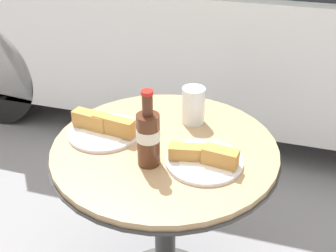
% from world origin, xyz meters
% --- Properties ---
extents(bistro_table, '(0.73, 0.73, 0.69)m').
position_xyz_m(bistro_table, '(0.00, 0.00, 0.52)').
color(bistro_table, '#333333').
rests_on(bistro_table, ground_plane).
extents(cola_bottle_left, '(0.07, 0.07, 0.24)m').
position_xyz_m(cola_bottle_left, '(-0.02, -0.11, 0.78)').
color(cola_bottle_left, '#4C2819').
rests_on(cola_bottle_left, bistro_table).
extents(drinking_glass, '(0.08, 0.08, 0.13)m').
position_xyz_m(drinking_glass, '(0.05, 0.17, 0.74)').
color(drinking_glass, '#C68923').
rests_on(drinking_glass, bistro_table).
extents(lunch_plate_near, '(0.23, 0.23, 0.07)m').
position_xyz_m(lunch_plate_near, '(0.14, -0.06, 0.70)').
color(lunch_plate_near, white).
rests_on(lunch_plate_near, bistro_table).
extents(lunch_plate_far, '(0.24, 0.24, 0.07)m').
position_xyz_m(lunch_plate_far, '(-0.21, 0.01, 0.71)').
color(lunch_plate_far, white).
rests_on(lunch_plate_far, bistro_table).
extents(parked_car, '(4.58, 1.66, 1.39)m').
position_xyz_m(parked_car, '(-0.09, 1.75, 0.66)').
color(parked_car, silver).
rests_on(parked_car, ground_plane).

